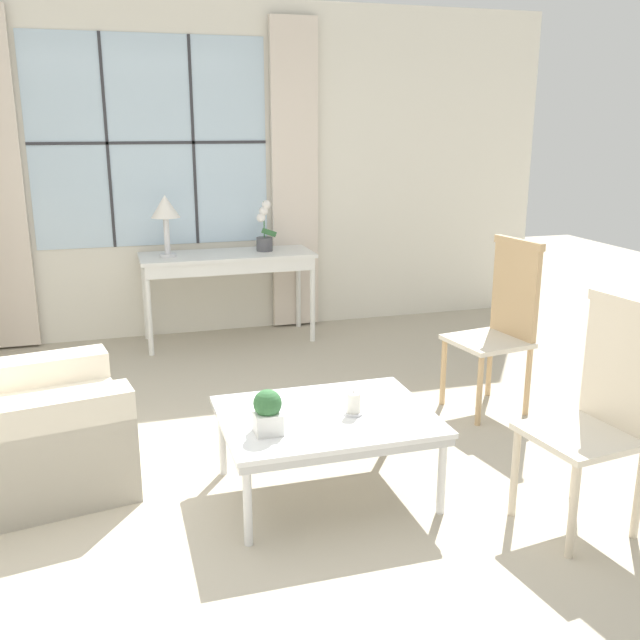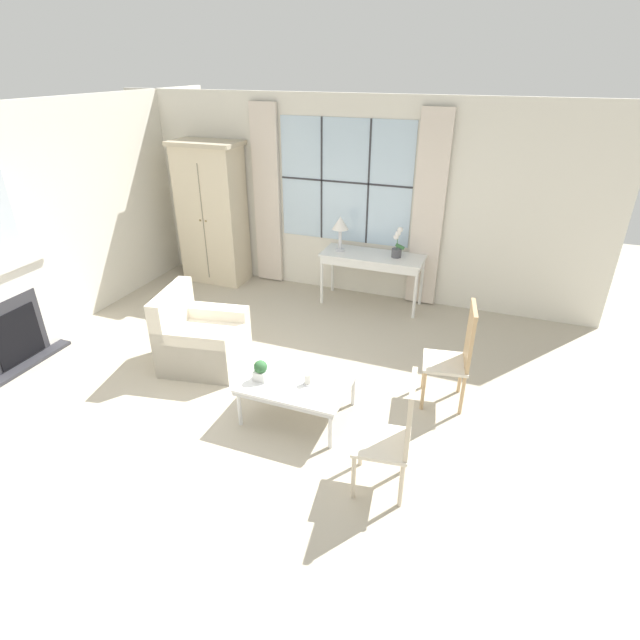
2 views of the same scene
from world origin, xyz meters
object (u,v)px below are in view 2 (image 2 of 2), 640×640
at_px(fireplace, 2,308).
at_px(armchair_upholstered, 201,341).
at_px(table_lamp, 340,225).
at_px(coffee_table, 298,382).
at_px(accent_chair_wooden, 396,431).
at_px(pillar_candle, 308,379).
at_px(console_table, 373,260).
at_px(potted_orchid, 397,246).
at_px(side_chair_wooden, 458,351).
at_px(armoire, 212,214).
at_px(potted_plant_small, 261,370).

distance_m(fireplace, armchair_upholstered, 2.23).
xyz_separation_m(fireplace, table_lamp, (2.97, 3.02, 0.43)).
relative_size(fireplace, coffee_table, 2.10).
bearing_deg(coffee_table, accent_chair_wooden, -28.87).
distance_m(table_lamp, accent_chair_wooden, 3.76).
bearing_deg(pillar_candle, console_table, 93.02).
distance_m(coffee_table, pillar_candle, 0.16).
bearing_deg(accent_chair_wooden, console_table, 108.51).
bearing_deg(accent_chair_wooden, coffee_table, 151.13).
bearing_deg(potted_orchid, accent_chair_wooden, -76.76).
bearing_deg(potted_orchid, side_chair_wooden, -61.39).
distance_m(armchair_upholstered, pillar_candle, 1.66).
relative_size(armoire, potted_plant_small, 10.13).
distance_m(side_chair_wooden, potted_plant_small, 1.95).
xyz_separation_m(fireplace, armoire, (0.88, 3.05, 0.37)).
relative_size(side_chair_wooden, coffee_table, 1.07).
bearing_deg(side_chair_wooden, table_lamp, 133.98).
xyz_separation_m(fireplace, console_table, (3.46, 3.03, -0.03)).
bearing_deg(table_lamp, side_chair_wooden, -46.02).
bearing_deg(potted_orchid, table_lamp, -177.50).
bearing_deg(table_lamp, accent_chair_wooden, -64.35).
bearing_deg(accent_chair_wooden, table_lamp, 115.65).
relative_size(potted_plant_small, pillar_candle, 1.71).
relative_size(table_lamp, accent_chair_wooden, 0.47).
xyz_separation_m(coffee_table, pillar_candle, (0.13, -0.05, 0.09)).
height_order(fireplace, coffee_table, fireplace).
xyz_separation_m(console_table, side_chair_wooden, (1.43, -2.00, -0.06)).
height_order(armoire, potted_orchid, armoire).
relative_size(fireplace, console_table, 1.51).
bearing_deg(potted_orchid, fireplace, -141.07).
bearing_deg(fireplace, accent_chair_wooden, -4.20).
height_order(table_lamp, potted_orchid, table_lamp).
relative_size(fireplace, armoire, 1.01).
xyz_separation_m(armoire, side_chair_wooden, (4.01, -2.02, -0.47)).
bearing_deg(armoire, potted_plant_small, -52.06).
distance_m(side_chair_wooden, accent_chair_wooden, 1.40).
distance_m(table_lamp, side_chair_wooden, 2.81).
bearing_deg(armchair_upholstered, armoire, 117.15).
distance_m(fireplace, potted_plant_small, 3.16).
distance_m(fireplace, side_chair_wooden, 5.00).
bearing_deg(fireplace, armoire, 73.92).
relative_size(potted_orchid, potted_plant_small, 2.03).
bearing_deg(potted_plant_small, pillar_candle, 11.55).
height_order(potted_orchid, armchair_upholstered, potted_orchid).
xyz_separation_m(side_chair_wooden, coffee_table, (-1.41, -0.76, -0.23)).
distance_m(armchair_upholstered, accent_chair_wooden, 2.78).
bearing_deg(potted_plant_small, accent_chair_wooden, -18.30).
height_order(coffee_table, potted_plant_small, potted_plant_small).
bearing_deg(table_lamp, fireplace, -134.51).
xyz_separation_m(side_chair_wooden, pillar_candle, (-1.28, -0.81, -0.13)).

